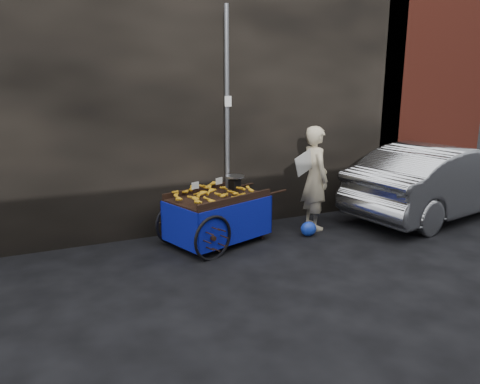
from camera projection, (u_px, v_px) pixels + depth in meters
name	position (u px, v px, depth m)	size (l,w,h in m)	color
ground	(242.00, 258.00, 7.46)	(80.00, 80.00, 0.00)	black
building_wall	(206.00, 93.00, 9.32)	(13.50, 2.00, 5.00)	black
street_pole	(227.00, 124.00, 8.25)	(0.12, 0.10, 4.00)	slate
banana_cart	(215.00, 202.00, 7.97)	(2.41, 1.64, 1.20)	black
vendor	(315.00, 178.00, 8.74)	(0.82, 0.74, 1.94)	#C8B895
plastic_bag	(309.00, 229.00, 8.47)	(0.30, 0.24, 0.27)	blue
parked_car	(441.00, 180.00, 9.63)	(1.57, 4.50, 1.48)	#ABADB2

